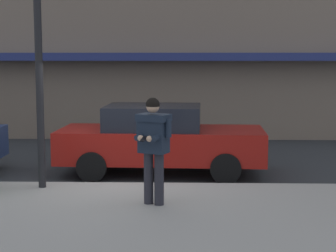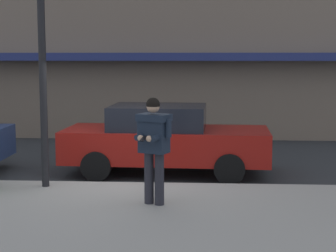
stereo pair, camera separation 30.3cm
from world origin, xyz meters
The scene contains 6 objects.
ground_plane centered at (0.00, 0.00, 0.00)m, with size 80.00×80.00×0.00m, color #2B2D30.
sidewalk centered at (1.00, -2.85, 0.07)m, with size 32.00×5.30×0.14m, color #99968E.
curb_paint_line centered at (1.00, 0.05, 0.00)m, with size 28.00×0.12×0.01m, color silver.
parked_sedan_mid centered at (0.78, 1.27, 0.79)m, with size 4.57×2.06×1.54m.
man_texting_on_phone centered at (0.81, -1.83, 1.25)m, with size 0.62×0.65×1.81m.
street_lamp_post centered at (-1.38, -0.65, 3.14)m, with size 0.36×0.36×4.88m.
Camera 1 is at (1.31, -11.04, 2.63)m, focal length 60.00 mm.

